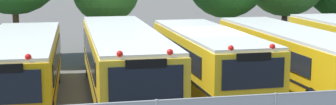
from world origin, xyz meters
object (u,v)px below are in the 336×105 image
school_bus_0 (21,66)px  school_bus_3 (291,56)px  school_bus_1 (123,59)px  school_bus_2 (208,58)px

school_bus_0 → school_bus_3: bearing=-178.4°
school_bus_1 → school_bus_2: (3.29, -0.20, -0.05)m
school_bus_0 → school_bus_1: school_bus_1 is taller
school_bus_3 → school_bus_2: bearing=-1.4°
school_bus_1 → school_bus_3: size_ratio=1.04×
school_bus_0 → school_bus_3: school_bus_0 is taller
school_bus_3 → school_bus_1: bearing=-2.8°
school_bus_1 → school_bus_2: size_ratio=1.23×
school_bus_3 → school_bus_0: bearing=-0.5°
school_bus_0 → school_bus_2: school_bus_2 is taller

